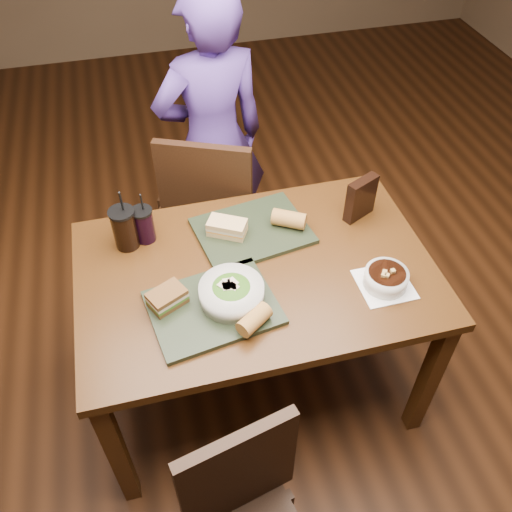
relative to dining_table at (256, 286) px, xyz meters
The scene contains 15 objects.
ground 0.66m from the dining_table, ahead, with size 6.00×6.00×0.00m, color #381C0B.
dining_table is the anchor object (origin of this frame).
chair_far 0.65m from the dining_table, 98.31° to the left, with size 0.54×0.56×0.95m.
diner 0.87m from the dining_table, 89.44° to the left, with size 0.54×0.35×1.48m, color #4B2F81.
tray_near 0.26m from the dining_table, 142.45° to the right, with size 0.42×0.32×0.02m, color black.
tray_far 0.22m from the dining_table, 79.98° to the left, with size 0.42×0.32×0.02m, color black.
salad_bowl 0.23m from the dining_table, 132.30° to the right, with size 0.22×0.22×0.07m.
soup_bowl 0.48m from the dining_table, 23.66° to the right, with size 0.19×0.19×0.08m.
sandwich_near 0.37m from the dining_table, 164.09° to the right, with size 0.15×0.13×0.06m.
sandwich_far 0.25m from the dining_table, 107.77° to the left, with size 0.16×0.14×0.06m.
baguette_near 0.30m from the dining_table, 105.58° to the right, with size 0.06×0.06×0.12m, color #AD7533.
baguette_far 0.29m from the dining_table, 45.48° to the left, with size 0.07×0.07×0.13m, color #AD7533.
cup_cola 0.53m from the dining_table, 150.87° to the left, with size 0.10×0.10×0.26m.
cup_berry 0.48m from the dining_table, 144.64° to the left, with size 0.08×0.08×0.22m.
chip_bag 0.54m from the dining_table, 21.58° to the left, with size 0.14×0.04×0.18m, color black.
Camera 1 is at (-0.33, -1.31, 2.20)m, focal length 38.00 mm.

